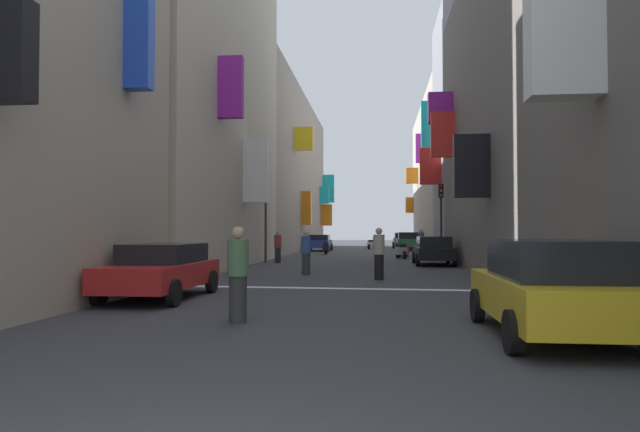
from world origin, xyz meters
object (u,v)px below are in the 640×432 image
at_px(scooter_black, 326,248).
at_px(pedestrian_near_right, 421,243).
at_px(parked_car_green, 408,241).
at_px(traffic_light_far_corner, 266,211).
at_px(scooter_silver, 401,251).
at_px(parked_car_blue, 320,242).
at_px(parked_car_yellow, 551,287).
at_px(parked_car_black, 434,250).
at_px(scooter_red, 404,250).
at_px(pedestrian_near_left, 306,253).
at_px(pedestrian_far_away, 278,247).
at_px(traffic_light_near_corner, 441,209).
at_px(scooter_white, 371,244).
at_px(pedestrian_crossing, 379,254).
at_px(pedestrian_mid_street, 238,275).
at_px(parked_car_red, 162,269).
at_px(parked_car_grey, 403,240).

bearing_deg(scooter_black, pedestrian_near_right, -37.74).
height_order(parked_car_green, traffic_light_far_corner, traffic_light_far_corner).
height_order(scooter_black, traffic_light_far_corner, traffic_light_far_corner).
bearing_deg(scooter_silver, parked_car_green, 85.53).
bearing_deg(parked_car_blue, parked_car_yellow, -78.43).
distance_m(parked_car_black, traffic_light_far_corner, 8.81).
bearing_deg(pedestrian_near_right, scooter_red, 127.95).
bearing_deg(pedestrian_near_left, pedestrian_far_away, 108.15).
relative_size(scooter_black, scooter_red, 0.99).
xyz_separation_m(parked_car_black, pedestrian_near_right, (-0.05, 7.26, 0.16)).
relative_size(scooter_black, traffic_light_near_corner, 0.45).
xyz_separation_m(scooter_white, pedestrian_crossing, (0.69, -31.49, 0.42)).
xyz_separation_m(parked_car_blue, pedestrian_mid_street, (2.40, -36.12, 0.14)).
relative_size(parked_car_red, scooter_red, 2.18).
xyz_separation_m(parked_car_black, pedestrian_mid_street, (-5.16, -17.64, 0.13)).
bearing_deg(pedestrian_crossing, parked_car_green, 85.20).
bearing_deg(scooter_silver, pedestrian_crossing, -95.14).
bearing_deg(traffic_light_near_corner, scooter_silver, 127.75).
distance_m(parked_car_green, pedestrian_near_left, 27.90).
xyz_separation_m(parked_car_yellow, parked_car_green, (-0.20, 39.24, 0.02)).
bearing_deg(parked_car_blue, pedestrian_near_right, -56.25).
distance_m(parked_car_grey, parked_car_black, 26.02).
height_order(parked_car_red, pedestrian_mid_street, pedestrian_mid_street).
height_order(scooter_silver, pedestrian_near_right, pedestrian_near_right).
relative_size(parked_car_blue, pedestrian_far_away, 2.40).
relative_size(parked_car_green, scooter_black, 2.08).
distance_m(parked_car_black, parked_car_green, 20.73).
bearing_deg(pedestrian_near_right, pedestrian_near_left, -110.85).
bearing_deg(pedestrian_near_right, pedestrian_mid_street, -101.58).
relative_size(parked_car_green, pedestrian_near_left, 2.35).
height_order(scooter_silver, pedestrian_mid_street, pedestrian_mid_street).
height_order(parked_car_yellow, scooter_silver, parked_car_yellow).
distance_m(scooter_black, scooter_white, 11.26).
bearing_deg(parked_car_blue, scooter_white, 46.96).
distance_m(parked_car_yellow, pedestrian_far_away, 20.90).
relative_size(scooter_red, pedestrian_mid_street, 1.10).
xyz_separation_m(parked_car_blue, traffic_light_near_corner, (8.29, -15.16, 2.16)).
height_order(parked_car_grey, scooter_black, parked_car_grey).
bearing_deg(pedestrian_far_away, scooter_silver, 38.22).
bearing_deg(pedestrian_near_right, pedestrian_far_away, -140.59).
distance_m(pedestrian_near_left, pedestrian_near_right, 14.92).
height_order(scooter_silver, traffic_light_near_corner, traffic_light_near_corner).
bearing_deg(parked_car_green, pedestrian_crossing, -94.80).
bearing_deg(traffic_light_far_corner, parked_car_red, -87.76).
height_order(scooter_red, pedestrian_near_left, pedestrian_near_left).
relative_size(traffic_light_near_corner, traffic_light_far_corner, 1.07).
xyz_separation_m(parked_car_blue, scooter_black, (1.14, -6.30, -0.26)).
bearing_deg(scooter_silver, parked_car_black, -77.46).
distance_m(parked_car_red, scooter_black, 26.55).
bearing_deg(parked_car_green, pedestrian_mid_street, -97.39).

